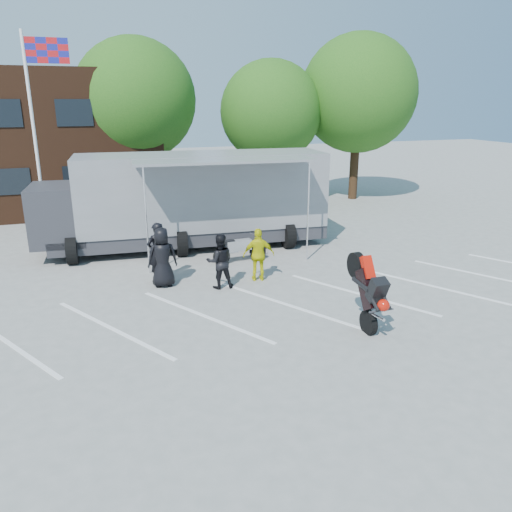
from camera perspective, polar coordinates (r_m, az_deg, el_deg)
ground at (r=13.38m, az=4.28°, el=-7.22°), size 100.00×100.00×0.00m
parking_bay_lines at (r=14.22m, az=2.69°, el=-5.62°), size 18.09×13.33×0.01m
flagpole at (r=21.18m, az=-23.55°, el=14.65°), size 1.61×0.12×8.00m
tree_left at (r=27.29m, az=-13.61°, el=16.96°), size 6.12×6.12×8.64m
tree_mid at (r=27.95m, az=1.71°, el=16.14°), size 5.44×5.44×7.68m
tree_right at (r=29.65m, az=11.61°, el=17.69°), size 6.46×6.46×9.12m
transporter_truck at (r=19.92m, az=-7.31°, el=1.05°), size 11.81×6.37×3.64m
parked_motorcycle at (r=17.91m, az=-1.84°, el=-0.69°), size 2.08×0.84×1.06m
stunt_bike_rider at (r=13.43m, az=11.22°, el=-7.42°), size 0.86×1.80×2.11m
spectator_leather_a at (r=15.60m, az=-10.64°, el=-0.15°), size 0.94×0.63×1.87m
spectator_leather_b at (r=16.05m, az=-11.17°, el=0.43°), size 0.81×0.66×1.93m
spectator_leather_c at (r=15.27m, az=-4.17°, el=-0.61°), size 0.88×0.71×1.70m
spectator_hivis at (r=15.86m, az=0.31°, el=0.14°), size 1.07×0.64×1.71m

